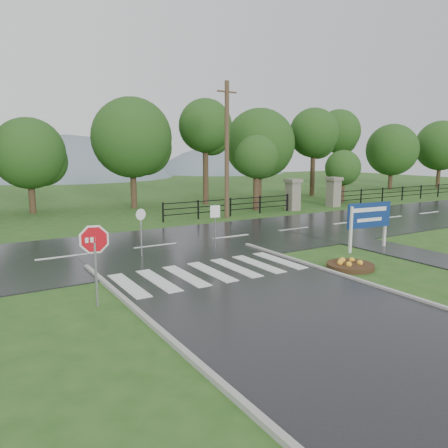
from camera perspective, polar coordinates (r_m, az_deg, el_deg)
ground at (r=11.49m, az=11.12°, el=-12.21°), size 120.00×120.00×0.00m
main_road at (r=19.70m, az=-8.94°, el=-2.94°), size 90.00×8.00×0.04m
walkway at (r=20.17m, az=21.33°, el=-3.19°), size 2.20×11.00×0.04m
crosswalk at (r=15.32m, az=-1.67°, el=-6.23°), size 6.50×2.80×0.02m
pillar_west at (r=31.43m, az=8.99°, el=3.90°), size 1.00×1.00×2.24m
pillar_east at (r=34.15m, az=14.12°, el=4.17°), size 1.00×1.00×2.24m
fence_west at (r=28.38m, az=0.85°, el=2.49°), size 9.58×0.08×1.20m
fence_east at (r=42.52m, az=24.34°, el=4.03°), size 20.58×0.08×1.20m
hills at (r=76.20m, az=-22.34°, el=-6.18°), size 102.00×48.00×48.00m
treeline at (r=33.13m, az=-16.70°, el=1.85°), size 83.20×5.20×10.00m
stop_sign at (r=12.23m, az=-16.56°, el=-2.77°), size 1.05×0.26×2.42m
estate_billboard at (r=19.58m, az=18.41°, el=0.81°), size 2.33×0.29×2.05m
flower_bed at (r=16.57m, az=16.17°, el=-5.15°), size 1.70×1.70×0.34m
reg_sign_small at (r=18.62m, az=-1.18°, el=0.80°), size 0.42×0.13×1.93m
reg_sign_round at (r=17.59m, az=-10.78°, el=-0.27°), size 0.45×0.14×1.97m
utility_pole_east at (r=27.42m, az=0.37°, el=9.67°), size 1.49×0.30×8.40m
entrance_tree_left at (r=31.15m, az=4.27°, el=8.66°), size 3.04×3.04×5.30m
entrance_tree_right at (r=36.87m, az=15.27°, el=7.06°), size 2.86×2.86×4.27m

